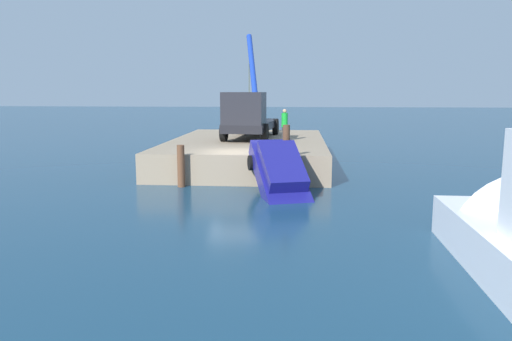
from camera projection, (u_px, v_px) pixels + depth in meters
The scene contains 7 objects.
ground at pixel (236, 182), 22.47m from camera, with size 200.00×200.00×0.00m, color navy.
dock at pixel (248, 151), 28.03m from camera, with size 13.73×8.52×1.36m, color gray.
crane_truck at pixel (249, 115), 27.95m from camera, with size 9.62×2.99×6.55m.
dock_worker at pixel (285, 125), 27.03m from camera, with size 0.34×0.34×1.74m.
salvaged_car at pixel (281, 177), 19.45m from camera, with size 4.50×2.99×3.10m.
piling_near at pixel (181, 166), 21.12m from camera, with size 0.32×0.32×1.81m, color brown.
piling_mid at pixel (286, 157), 20.63m from camera, with size 0.30×0.30×2.70m, color brown.
Camera 1 is at (21.93, 2.77, 4.13)m, focal length 34.63 mm.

